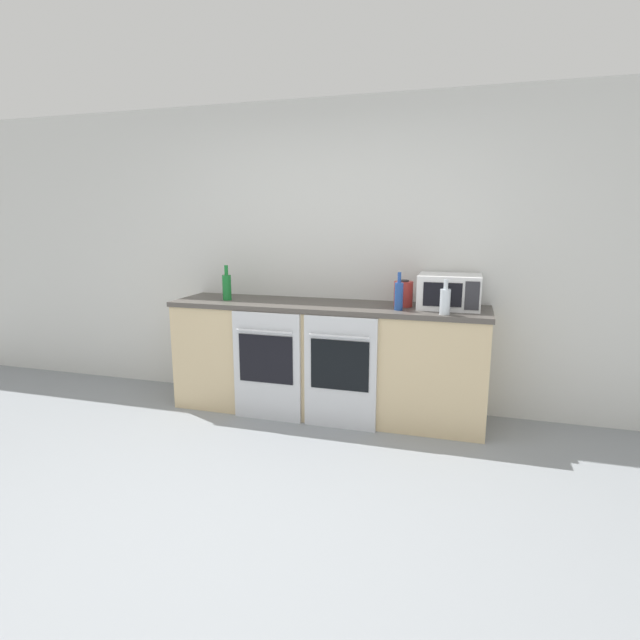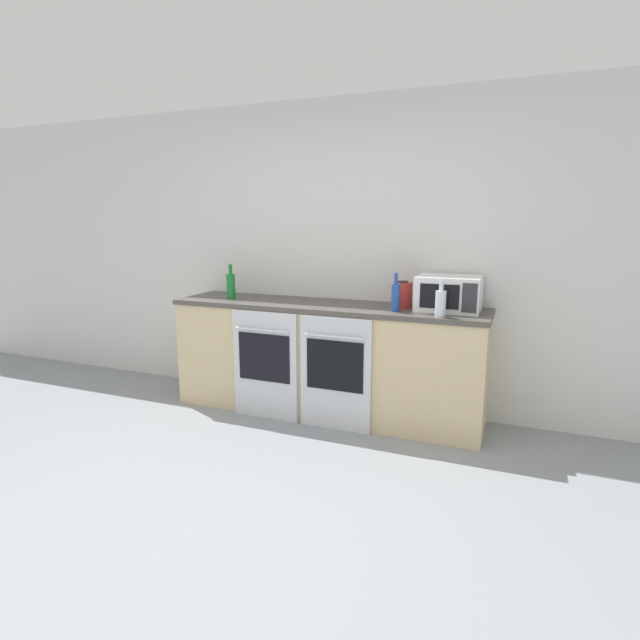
# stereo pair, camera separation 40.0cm
# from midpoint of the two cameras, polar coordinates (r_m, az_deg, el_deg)

# --- Properties ---
(ground_plane) EXTENTS (16.00, 16.00, 0.00)m
(ground_plane) POSITION_cam_midpoint_polar(r_m,az_deg,el_deg) (2.89, -14.26, -22.80)
(ground_plane) COLOR gray
(wall_back) EXTENTS (10.00, 0.06, 2.60)m
(wall_back) POSITION_cam_midpoint_polar(r_m,az_deg,el_deg) (4.35, -0.78, 7.28)
(wall_back) COLOR silver
(wall_back) RESTS_ON ground_plane
(counter_back) EXTENTS (2.61, 0.61, 0.94)m
(counter_back) POSITION_cam_midpoint_polar(r_m,az_deg,el_deg) (4.19, -2.05, -4.45)
(counter_back) COLOR #D1B789
(counter_back) RESTS_ON ground_plane
(oven_left) EXTENTS (0.57, 0.06, 0.89)m
(oven_left) POSITION_cam_midpoint_polar(r_m,az_deg,el_deg) (4.07, -8.95, -5.28)
(oven_left) COLOR silver
(oven_left) RESTS_ON ground_plane
(oven_right) EXTENTS (0.57, 0.06, 0.89)m
(oven_right) POSITION_cam_midpoint_polar(r_m,az_deg,el_deg) (3.85, -0.68, -6.08)
(oven_right) COLOR silver
(oven_right) RESTS_ON ground_plane
(microwave) EXTENTS (0.47, 0.40, 0.26)m
(microwave) POSITION_cam_midpoint_polar(r_m,az_deg,el_deg) (3.94, 11.78, 3.20)
(microwave) COLOR silver
(microwave) RESTS_ON counter_back
(bottle_blue) EXTENTS (0.06, 0.06, 0.29)m
(bottle_blue) POSITION_cam_midpoint_polar(r_m,az_deg,el_deg) (3.79, 6.03, 2.80)
(bottle_blue) COLOR #234793
(bottle_blue) RESTS_ON counter_back
(bottle_clear) EXTENTS (0.08, 0.08, 0.26)m
(bottle_clear) POSITION_cam_midpoint_polar(r_m,az_deg,el_deg) (3.66, 11.11, 2.14)
(bottle_clear) COLOR silver
(bottle_clear) RESTS_ON counter_back
(bottle_green) EXTENTS (0.08, 0.08, 0.30)m
(bottle_green) POSITION_cam_midpoint_polar(r_m,az_deg,el_deg) (4.37, -13.21, 3.74)
(bottle_green) COLOR #19722D
(bottle_green) RESTS_ON counter_back
(kettle) EXTENTS (0.15, 0.15, 0.21)m
(kettle) POSITION_cam_midpoint_polar(r_m,az_deg,el_deg) (3.97, 6.68, 2.99)
(kettle) COLOR #B2332D
(kettle) RESTS_ON counter_back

